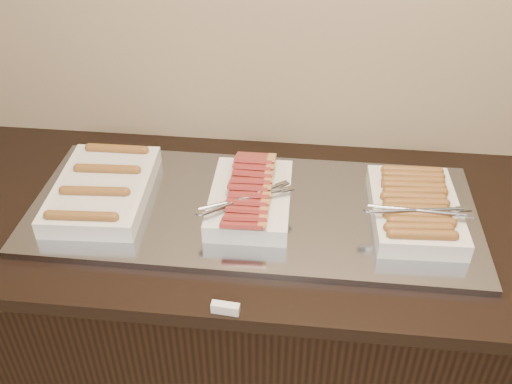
# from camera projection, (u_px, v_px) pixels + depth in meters

# --- Properties ---
(counter) EXTENTS (2.06, 0.76, 0.90)m
(counter) POSITION_uv_depth(u_px,v_px,m) (258.00, 322.00, 1.82)
(counter) COLOR black
(counter) RESTS_ON ground
(warming_tray) EXTENTS (1.20, 0.50, 0.02)m
(warming_tray) POSITION_uv_depth(u_px,v_px,m) (253.00, 209.00, 1.55)
(warming_tray) COLOR #91949E
(warming_tray) RESTS_ON counter
(dish_left) EXTENTS (0.27, 0.39, 0.07)m
(dish_left) POSITION_uv_depth(u_px,v_px,m) (103.00, 188.00, 1.56)
(dish_left) COLOR silver
(dish_left) RESTS_ON warming_tray
(dish_center) EXTENTS (0.26, 0.34, 0.10)m
(dish_center) POSITION_uv_depth(u_px,v_px,m) (250.00, 197.00, 1.52)
(dish_center) COLOR silver
(dish_center) RESTS_ON warming_tray
(dish_right) EXTENTS (0.26, 0.34, 0.08)m
(dish_right) POSITION_uv_depth(u_px,v_px,m) (415.00, 208.00, 1.48)
(dish_right) COLOR silver
(dish_right) RESTS_ON warming_tray
(label_holder) EXTENTS (0.06, 0.02, 0.03)m
(label_holder) POSITION_uv_depth(u_px,v_px,m) (225.00, 308.00, 1.26)
(label_holder) COLOR silver
(label_holder) RESTS_ON counter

